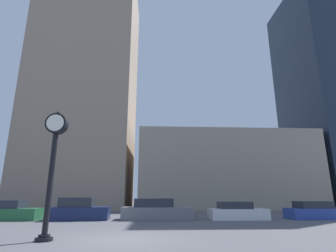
{
  "coord_description": "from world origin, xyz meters",
  "views": [
    {
      "loc": [
        1.21,
        -10.65,
        1.6
      ],
      "look_at": [
        2.29,
        10.8,
        7.28
      ],
      "focal_mm": 28.0,
      "sensor_mm": 36.0,
      "label": 1
    }
  ],
  "objects_px": {
    "street_clock": "(53,156)",
    "car_navy": "(79,210)",
    "car_grey": "(157,210)",
    "car_white": "(237,212)",
    "car_green": "(7,212)",
    "car_blue": "(315,211)"
  },
  "relations": [
    {
      "from": "car_navy",
      "to": "car_blue",
      "type": "xyz_separation_m",
      "value": [
        16.26,
        -0.17,
        -0.1
      ]
    },
    {
      "from": "street_clock",
      "to": "car_grey",
      "type": "bearing_deg",
      "value": 64.24
    },
    {
      "from": "car_green",
      "to": "car_navy",
      "type": "xyz_separation_m",
      "value": [
        4.72,
        -0.03,
        0.07
      ]
    },
    {
      "from": "car_navy",
      "to": "car_white",
      "type": "bearing_deg",
      "value": -4.58
    },
    {
      "from": "car_grey",
      "to": "car_white",
      "type": "height_order",
      "value": "car_grey"
    },
    {
      "from": "street_clock",
      "to": "car_navy",
      "type": "distance_m",
      "value": 8.84
    },
    {
      "from": "car_blue",
      "to": "street_clock",
      "type": "bearing_deg",
      "value": -151.07
    },
    {
      "from": "car_green",
      "to": "car_blue",
      "type": "xyz_separation_m",
      "value": [
        20.98,
        -0.21,
        -0.03
      ]
    },
    {
      "from": "car_green",
      "to": "car_white",
      "type": "distance_m",
      "value": 15.42
    },
    {
      "from": "car_green",
      "to": "car_blue",
      "type": "relative_size",
      "value": 1.09
    },
    {
      "from": "street_clock",
      "to": "car_green",
      "type": "relative_size",
      "value": 1.13
    },
    {
      "from": "car_grey",
      "to": "car_white",
      "type": "relative_size",
      "value": 1.25
    },
    {
      "from": "car_green",
      "to": "car_grey",
      "type": "distance_m",
      "value": 9.93
    },
    {
      "from": "car_white",
      "to": "car_blue",
      "type": "height_order",
      "value": "car_blue"
    },
    {
      "from": "car_grey",
      "to": "car_blue",
      "type": "height_order",
      "value": "car_grey"
    },
    {
      "from": "car_green",
      "to": "car_blue",
      "type": "height_order",
      "value": "car_green"
    },
    {
      "from": "car_green",
      "to": "car_grey",
      "type": "bearing_deg",
      "value": 1.65
    },
    {
      "from": "car_white",
      "to": "car_grey",
      "type": "bearing_deg",
      "value": 176.08
    },
    {
      "from": "car_navy",
      "to": "car_blue",
      "type": "height_order",
      "value": "car_navy"
    },
    {
      "from": "street_clock",
      "to": "car_grey",
      "type": "height_order",
      "value": "street_clock"
    },
    {
      "from": "car_navy",
      "to": "street_clock",
      "type": "bearing_deg",
      "value": -85.91
    },
    {
      "from": "car_navy",
      "to": "car_blue",
      "type": "bearing_deg",
      "value": -4.01
    }
  ]
}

